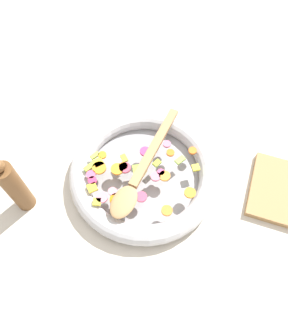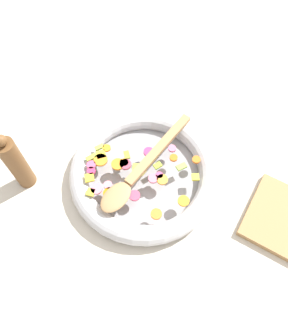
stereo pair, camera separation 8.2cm
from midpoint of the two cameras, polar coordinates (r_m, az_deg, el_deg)
name	(u,v)px [view 2 (the right image)]	position (r m, az deg, el deg)	size (l,w,h in m)	color
ground_plane	(144,177)	(0.86, 2.71, -1.85)	(4.00, 4.00, 0.00)	beige
skillet	(144,173)	(0.84, 2.77, -1.17)	(0.38, 0.38, 0.05)	gray
chopped_vegetables	(131,173)	(0.81, 0.52, -1.06)	(0.29, 0.23, 0.01)	orange
wooden_spoon	(139,171)	(0.80, 2.10, -0.74)	(0.08, 0.34, 0.01)	#A87F51
pepper_mill	(16,163)	(0.82, -18.80, 0.58)	(0.05, 0.05, 0.20)	brown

